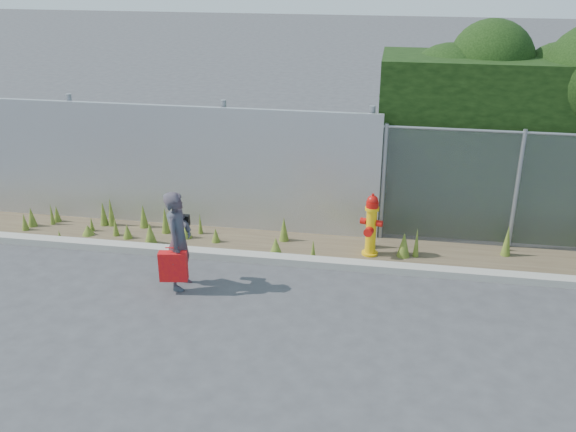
# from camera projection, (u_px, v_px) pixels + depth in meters

# --- Properties ---
(ground) EXTENTS (80.00, 80.00, 0.00)m
(ground) POSITION_uv_depth(u_px,v_px,m) (293.00, 326.00, 8.60)
(ground) COLOR #3A3A3C
(ground) RESTS_ON ground
(curb) EXTENTS (16.00, 0.22, 0.12)m
(curb) POSITION_uv_depth(u_px,v_px,m) (311.00, 262.00, 10.21)
(curb) COLOR #9A968B
(curb) RESTS_ON ground
(weed_strip) EXTENTS (16.00, 1.29, 0.55)m
(weed_strip) POSITION_uv_depth(u_px,v_px,m) (305.00, 240.00, 10.79)
(weed_strip) COLOR brown
(weed_strip) RESTS_ON ground
(corrugated_fence) EXTENTS (8.50, 0.21, 2.30)m
(corrugated_fence) POSITION_uv_depth(u_px,v_px,m) (140.00, 165.00, 11.39)
(corrugated_fence) COLOR #B3B5BB
(corrugated_fence) RESTS_ON ground
(fire_hydrant) EXTENTS (0.36, 0.32, 1.08)m
(fire_hydrant) POSITION_uv_depth(u_px,v_px,m) (371.00, 226.00, 10.34)
(fire_hydrant) COLOR #EBB40C
(fire_hydrant) RESTS_ON ground
(woman) EXTENTS (0.39, 0.57, 1.50)m
(woman) POSITION_uv_depth(u_px,v_px,m) (179.00, 240.00, 9.32)
(woman) COLOR #0F5460
(woman) RESTS_ON ground
(red_tote_bag) EXTENTS (0.40, 0.15, 0.53)m
(red_tote_bag) POSITION_uv_depth(u_px,v_px,m) (173.00, 266.00, 9.28)
(red_tote_bag) COLOR red
(black_shoulder_bag) EXTENTS (0.22, 0.09, 0.16)m
(black_shoulder_bag) POSITION_uv_depth(u_px,v_px,m) (182.00, 220.00, 9.48)
(black_shoulder_bag) COLOR black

